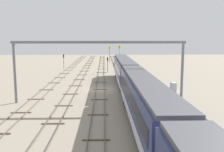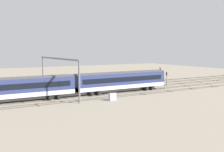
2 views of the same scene
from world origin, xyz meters
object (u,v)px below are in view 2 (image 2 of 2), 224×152
Objects in this scene: signal_light_trackside_departure at (167,77)px; relay_cabinet at (112,97)px; signal_light_trackside_approach at (160,72)px; overhead_gantry at (58,66)px.

signal_light_trackside_departure is 26.40m from relay_cabinet.
overhead_gantry is at bearing -164.48° from signal_light_trackside_approach.
signal_light_trackside_approach reaches higher than relay_cabinet.
overhead_gantry is 31.37m from signal_light_trackside_departure.
signal_light_trackside_departure is (31.08, -1.56, -4.02)m from overhead_gantry.
overhead_gantry is 15.21m from relay_cabinet.
signal_light_trackside_approach is 1.06× the size of signal_light_trackside_departure.
relay_cabinet is (6.98, -12.18, -5.87)m from overhead_gantry.
signal_light_trackside_approach is 2.74× the size of relay_cabinet.
relay_cabinet is at bearing -156.21° from signal_light_trackside_departure.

